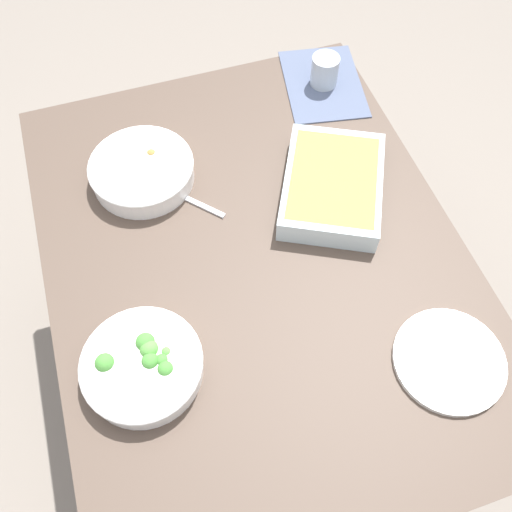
{
  "coord_description": "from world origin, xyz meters",
  "views": [
    {
      "loc": [
        0.6,
        -0.2,
        1.79
      ],
      "look_at": [
        0.0,
        0.0,
        0.74
      ],
      "focal_mm": 39.33,
      "sensor_mm": 36.0,
      "label": 1
    }
  ],
  "objects_px": {
    "broccoli_bowl": "(143,366)",
    "spoon_by_broccoli": "(167,371)",
    "baking_dish": "(333,185)",
    "drink_cup": "(324,73)",
    "spoon_by_stew": "(183,196)",
    "side_plate": "(449,360)",
    "stew_bowl": "(142,171)"
  },
  "relations": [
    {
      "from": "drink_cup",
      "to": "side_plate",
      "type": "xyz_separation_m",
      "value": [
        0.81,
        -0.06,
        -0.03
      ]
    },
    {
      "from": "side_plate",
      "to": "spoon_by_stew",
      "type": "relative_size",
      "value": 1.55
    },
    {
      "from": "stew_bowl",
      "to": "spoon_by_broccoli",
      "type": "bearing_deg",
      "value": -6.95
    },
    {
      "from": "baking_dish",
      "to": "spoon_by_stew",
      "type": "distance_m",
      "value": 0.35
    },
    {
      "from": "stew_bowl",
      "to": "broccoli_bowl",
      "type": "height_order",
      "value": "broccoli_bowl"
    },
    {
      "from": "drink_cup",
      "to": "spoon_by_stew",
      "type": "relative_size",
      "value": 0.6
    },
    {
      "from": "spoon_by_stew",
      "to": "side_plate",
      "type": "bearing_deg",
      "value": 35.65
    },
    {
      "from": "broccoli_bowl",
      "to": "stew_bowl",
      "type": "bearing_deg",
      "value": 168.01
    },
    {
      "from": "baking_dish",
      "to": "spoon_by_broccoli",
      "type": "relative_size",
      "value": 2.13
    },
    {
      "from": "broccoli_bowl",
      "to": "baking_dish",
      "type": "height_order",
      "value": "broccoli_bowl"
    },
    {
      "from": "broccoli_bowl",
      "to": "spoon_by_broccoli",
      "type": "height_order",
      "value": "broccoli_bowl"
    },
    {
      "from": "broccoli_bowl",
      "to": "spoon_by_broccoli",
      "type": "relative_size",
      "value": 1.36
    },
    {
      "from": "side_plate",
      "to": "spoon_by_stew",
      "type": "distance_m",
      "value": 0.68
    },
    {
      "from": "spoon_by_broccoli",
      "to": "drink_cup",
      "type": "bearing_deg",
      "value": 138.22
    },
    {
      "from": "spoon_by_broccoli",
      "to": "side_plate",
      "type": "bearing_deg",
      "value": 74.03
    },
    {
      "from": "baking_dish",
      "to": "side_plate",
      "type": "distance_m",
      "value": 0.46
    },
    {
      "from": "stew_bowl",
      "to": "baking_dish",
      "type": "bearing_deg",
      "value": 66.34
    },
    {
      "from": "drink_cup",
      "to": "spoon_by_broccoli",
      "type": "xyz_separation_m",
      "value": [
        0.65,
        -0.58,
        -0.03
      ]
    },
    {
      "from": "spoon_by_stew",
      "to": "spoon_by_broccoli",
      "type": "bearing_deg",
      "value": -18.35
    },
    {
      "from": "baking_dish",
      "to": "spoon_by_stew",
      "type": "bearing_deg",
      "value": -106.2
    },
    {
      "from": "broccoli_bowl",
      "to": "side_plate",
      "type": "relative_size",
      "value": 1.06
    },
    {
      "from": "side_plate",
      "to": "spoon_by_broccoli",
      "type": "bearing_deg",
      "value": -105.97
    },
    {
      "from": "baking_dish",
      "to": "drink_cup",
      "type": "height_order",
      "value": "drink_cup"
    },
    {
      "from": "baking_dish",
      "to": "drink_cup",
      "type": "bearing_deg",
      "value": 161.23
    },
    {
      "from": "broccoli_bowl",
      "to": "spoon_by_broccoli",
      "type": "distance_m",
      "value": 0.05
    },
    {
      "from": "stew_bowl",
      "to": "spoon_by_stew",
      "type": "relative_size",
      "value": 1.73
    },
    {
      "from": "stew_bowl",
      "to": "spoon_by_broccoli",
      "type": "distance_m",
      "value": 0.49
    },
    {
      "from": "broccoli_bowl",
      "to": "drink_cup",
      "type": "bearing_deg",
      "value": 135.67
    },
    {
      "from": "spoon_by_stew",
      "to": "spoon_by_broccoli",
      "type": "relative_size",
      "value": 0.83
    },
    {
      "from": "drink_cup",
      "to": "spoon_by_stew",
      "type": "xyz_separation_m",
      "value": [
        0.25,
        -0.45,
        -0.03
      ]
    },
    {
      "from": "drink_cup",
      "to": "side_plate",
      "type": "height_order",
      "value": "drink_cup"
    },
    {
      "from": "broccoli_bowl",
      "to": "spoon_by_broccoli",
      "type": "bearing_deg",
      "value": 70.63
    }
  ]
}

